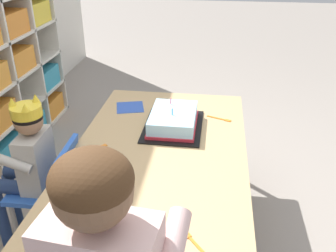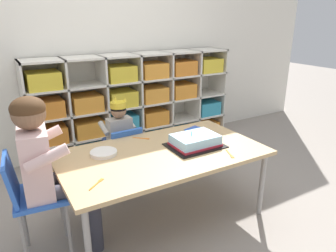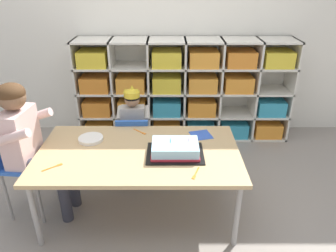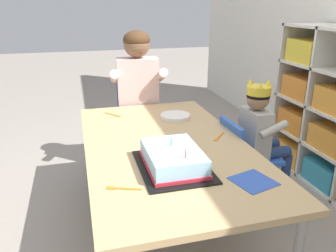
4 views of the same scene
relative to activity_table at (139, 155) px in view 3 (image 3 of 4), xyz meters
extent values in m
plane|color=gray|center=(0.00, 0.00, -0.51)|extent=(16.00, 16.00, 0.00)
cube|color=silver|center=(0.00, 1.55, 0.80)|extent=(6.32, 0.10, 2.63)
cube|color=silver|center=(0.40, 1.48, 0.04)|extent=(2.33, 0.01, 1.11)
cube|color=silver|center=(-0.76, 1.31, 0.04)|extent=(0.02, 0.36, 1.11)
cube|color=silver|center=(-0.37, 1.31, 0.04)|extent=(0.02, 0.36, 1.11)
cube|color=silver|center=(0.01, 1.31, 0.04)|extent=(0.02, 0.36, 1.11)
cube|color=silver|center=(0.40, 1.31, 0.04)|extent=(0.02, 0.36, 1.11)
cube|color=silver|center=(0.78, 1.31, 0.04)|extent=(0.02, 0.36, 1.11)
cube|color=silver|center=(1.17, 1.31, 0.04)|extent=(0.02, 0.36, 1.11)
cube|color=silver|center=(1.55, 1.31, 0.04)|extent=(0.02, 0.36, 1.11)
cube|color=silver|center=(0.40, 1.31, -0.50)|extent=(2.33, 0.36, 0.02)
cube|color=silver|center=(0.40, 1.31, -0.23)|extent=(2.33, 0.36, 0.02)
cube|color=silver|center=(0.40, 1.31, 0.04)|extent=(2.33, 0.36, 0.02)
cube|color=silver|center=(0.40, 1.31, 0.31)|extent=(2.33, 0.36, 0.02)
cube|color=silver|center=(0.40, 1.31, 0.59)|extent=(2.33, 0.36, 0.02)
cube|color=orange|center=(-0.57, 1.29, -0.41)|extent=(0.30, 0.29, 0.16)
cube|color=teal|center=(-0.18, 1.29, -0.41)|extent=(0.30, 0.29, 0.16)
cube|color=orange|center=(0.20, 1.29, -0.41)|extent=(0.30, 0.29, 0.16)
cube|color=teal|center=(0.59, 1.29, -0.41)|extent=(0.30, 0.29, 0.16)
cube|color=teal|center=(0.97, 1.29, -0.41)|extent=(0.30, 0.29, 0.16)
cube|color=orange|center=(1.36, 1.29, -0.41)|extent=(0.30, 0.29, 0.16)
cube|color=orange|center=(-0.57, 1.29, -0.14)|extent=(0.30, 0.29, 0.16)
cube|color=orange|center=(-0.18, 1.29, -0.14)|extent=(0.30, 0.29, 0.16)
cube|color=teal|center=(0.20, 1.29, -0.14)|extent=(0.30, 0.29, 0.16)
cube|color=orange|center=(0.59, 1.29, -0.14)|extent=(0.30, 0.29, 0.16)
cube|color=teal|center=(1.36, 1.29, -0.14)|extent=(0.30, 0.29, 0.16)
cube|color=orange|center=(-0.57, 1.29, 0.13)|extent=(0.30, 0.29, 0.16)
cube|color=orange|center=(-0.18, 1.29, 0.13)|extent=(0.30, 0.29, 0.16)
cube|color=yellow|center=(0.20, 1.29, 0.13)|extent=(0.30, 0.29, 0.16)
cube|color=orange|center=(0.59, 1.29, 0.13)|extent=(0.30, 0.29, 0.16)
cube|color=orange|center=(0.97, 1.29, 0.13)|extent=(0.30, 0.29, 0.16)
cube|color=yellow|center=(-0.57, 1.29, 0.41)|extent=(0.30, 0.29, 0.16)
cube|color=yellow|center=(0.20, 1.29, 0.41)|extent=(0.30, 0.29, 0.16)
cube|color=orange|center=(0.59, 1.29, 0.41)|extent=(0.30, 0.29, 0.16)
cube|color=orange|center=(0.97, 1.29, 0.41)|extent=(0.30, 0.29, 0.16)
cube|color=yellow|center=(1.36, 1.29, 0.41)|extent=(0.30, 0.29, 0.16)
cube|color=tan|center=(0.00, 0.00, 0.02)|extent=(1.49, 0.84, 0.03)
cylinder|color=#9E9993|center=(-0.68, -0.36, -0.25)|extent=(0.04, 0.04, 0.52)
cylinder|color=#9E9993|center=(0.68, -0.36, -0.25)|extent=(0.04, 0.04, 0.52)
cylinder|color=#9E9993|center=(-0.68, 0.36, -0.25)|extent=(0.04, 0.04, 0.52)
cylinder|color=#9E9993|center=(0.68, 0.36, -0.25)|extent=(0.04, 0.04, 0.52)
cube|color=blue|center=(-0.10, 0.57, -0.15)|extent=(0.31, 0.30, 0.03)
cube|color=blue|center=(-0.09, 0.44, -0.03)|extent=(0.28, 0.06, 0.23)
cylinder|color=gray|center=(0.02, 0.69, -0.34)|extent=(0.02, 0.02, 0.35)
cylinder|color=gray|center=(-0.22, 0.68, -0.34)|extent=(0.02, 0.02, 0.35)
cylinder|color=gray|center=(0.03, 0.46, -0.34)|extent=(0.02, 0.02, 0.35)
cylinder|color=gray|center=(-0.22, 0.45, -0.34)|extent=(0.02, 0.02, 0.35)
cube|color=#B2ADA3|center=(-0.10, 0.58, 0.00)|extent=(0.21, 0.12, 0.29)
sphere|color=#997051|center=(-0.10, 0.58, 0.22)|extent=(0.13, 0.13, 0.13)
ellipsoid|color=black|center=(-0.10, 0.58, 0.24)|extent=(0.14, 0.14, 0.10)
cylinder|color=yellow|center=(-0.10, 0.58, 0.27)|extent=(0.14, 0.14, 0.05)
cone|color=yellow|center=(-0.10, 0.64, 0.31)|extent=(0.04, 0.04, 0.04)
cone|color=yellow|center=(-0.04, 0.56, 0.31)|extent=(0.04, 0.04, 0.04)
cone|color=yellow|center=(-0.15, 0.55, 0.31)|extent=(0.04, 0.04, 0.04)
cylinder|color=navy|center=(-0.04, 0.69, -0.12)|extent=(0.08, 0.21, 0.07)
cylinder|color=navy|center=(-0.16, 0.68, -0.12)|extent=(0.08, 0.21, 0.07)
cylinder|color=navy|center=(-0.04, 0.79, -0.33)|extent=(0.06, 0.06, 0.37)
cylinder|color=navy|center=(-0.17, 0.79, -0.33)|extent=(0.06, 0.06, 0.37)
cylinder|color=#B2ADA3|center=(0.03, 0.63, 0.07)|extent=(0.05, 0.17, 0.10)
cylinder|color=#B2ADA3|center=(-0.22, 0.62, 0.07)|extent=(0.05, 0.17, 0.10)
cube|color=blue|center=(-0.85, 0.01, -0.07)|extent=(0.35, 0.37, 0.03)
cube|color=blue|center=(-1.00, 0.03, 0.08)|extent=(0.09, 0.32, 0.26)
cylinder|color=gray|center=(-0.74, -0.14, -0.30)|extent=(0.02, 0.02, 0.44)
cylinder|color=gray|center=(-0.71, 0.14, -0.30)|extent=(0.02, 0.02, 0.44)
cylinder|color=gray|center=(-0.99, -0.12, -0.30)|extent=(0.02, 0.02, 0.44)
cylinder|color=gray|center=(-0.96, 0.16, -0.30)|extent=(0.02, 0.02, 0.44)
cube|color=beige|center=(-0.85, 0.01, 0.15)|extent=(0.19, 0.31, 0.42)
sphere|color=brown|center=(-0.85, 0.01, 0.46)|extent=(0.19, 0.19, 0.19)
ellipsoid|color=#472D19|center=(-0.85, 0.01, 0.49)|extent=(0.19, 0.19, 0.14)
cylinder|color=#33333D|center=(-0.71, -0.09, -0.03)|extent=(0.31, 0.13, 0.10)
cylinder|color=#33333D|center=(-0.69, 0.08, -0.03)|extent=(0.31, 0.13, 0.10)
cylinder|color=#33333D|center=(-0.56, -0.11, -0.29)|extent=(0.08, 0.08, 0.46)
cylinder|color=#33333D|center=(-0.54, 0.07, -0.29)|extent=(0.08, 0.08, 0.46)
cylinder|color=beige|center=(-0.81, -0.17, 0.24)|extent=(0.25, 0.09, 0.14)
cylinder|color=beige|center=(-0.77, 0.17, 0.24)|extent=(0.25, 0.09, 0.14)
cube|color=black|center=(0.27, -0.04, 0.04)|extent=(0.41, 0.31, 0.01)
cube|color=#9ED1EF|center=(0.27, -0.04, 0.09)|extent=(0.33, 0.24, 0.08)
cube|color=red|center=(0.27, -0.04, 0.05)|extent=(0.34, 0.25, 0.02)
cylinder|color=#4CB2E5|center=(0.23, -0.04, 0.15)|extent=(0.01, 0.01, 0.04)
cylinder|color=#E54C66|center=(0.37, -0.01, 0.15)|extent=(0.01, 0.01, 0.04)
cylinder|color=white|center=(-0.39, 0.17, 0.05)|extent=(0.19, 0.19, 0.03)
cube|color=#3356B7|center=(0.48, 0.25, 0.04)|extent=(0.20, 0.20, 0.00)
cube|color=orange|center=(-0.58, -0.23, 0.04)|extent=(0.09, 0.07, 0.00)
cube|color=orange|center=(-0.53, -0.18, 0.04)|extent=(0.04, 0.04, 0.00)
cube|color=orange|center=(-0.03, 0.33, 0.04)|extent=(0.08, 0.08, 0.00)
cube|color=orange|center=(0.02, 0.28, 0.04)|extent=(0.04, 0.04, 0.00)
cube|color=orange|center=(0.41, -0.27, 0.04)|extent=(0.05, 0.10, 0.00)
cube|color=orange|center=(0.38, -0.33, 0.04)|extent=(0.03, 0.04, 0.00)
camera|label=1|loc=(-1.49, -0.25, 0.98)|focal=39.50mm
camera|label=2|loc=(-1.02, -1.83, 0.98)|focal=33.34mm
camera|label=3|loc=(0.22, -2.03, 1.25)|focal=34.13mm
camera|label=4|loc=(1.60, -0.42, 0.75)|focal=36.16mm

